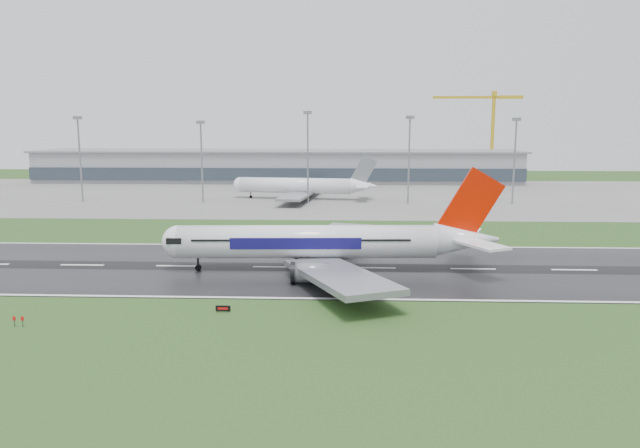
{
  "coord_description": "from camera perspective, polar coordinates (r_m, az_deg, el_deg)",
  "views": [
    {
      "loc": [
        34.05,
        -116.96,
        28.76
      ],
      "look_at": [
        28.69,
        12.0,
        7.0
      ],
      "focal_mm": 33.27,
      "sensor_mm": 36.0,
      "label": 1
    }
  ],
  "objects": [
    {
      "name": "floodmast_1",
      "position": [
        238.58,
        -22.07,
        5.63
      ],
      "size": [
        0.64,
        0.64,
        30.54
      ],
      "primitive_type": "cylinder",
      "color": "gray",
      "rests_on": "ground"
    },
    {
      "name": "tower_crane",
      "position": [
        326.3,
        16.25,
        8.14
      ],
      "size": [
        46.31,
        2.79,
        45.59
      ],
      "primitive_type": null,
      "rotation": [
        0.0,
        0.0,
        -0.01
      ],
      "color": "gold",
      "rests_on": "ground"
    },
    {
      "name": "apron",
      "position": [
        246.03,
        -5.6,
        2.82
      ],
      "size": [
        400.0,
        130.0,
        0.08
      ],
      "primitive_type": "cube",
      "color": "slate",
      "rests_on": "ground"
    },
    {
      "name": "runway",
      "position": [
        125.16,
        -13.51,
        -3.96
      ],
      "size": [
        400.0,
        45.0,
        0.1
      ],
      "primitive_type": "cube",
      "color": "black",
      "rests_on": "ground"
    },
    {
      "name": "parked_airliner",
      "position": [
        229.68,
        -1.83,
        4.5
      ],
      "size": [
        63.54,
        60.1,
        16.82
      ],
      "primitive_type": null,
      "rotation": [
        0.0,
        0.0,
        -0.12
      ],
      "color": "white",
      "rests_on": "apron"
    },
    {
      "name": "floodmast_4",
      "position": [
        218.63,
        8.55,
        5.94
      ],
      "size": [
        0.64,
        0.64,
        30.66
      ],
      "primitive_type": "cylinder",
      "color": "gray",
      "rests_on": "ground"
    },
    {
      "name": "floodmast_3",
      "position": [
        217.75,
        -1.19,
        6.25
      ],
      "size": [
        0.64,
        0.64,
        32.35
      ],
      "primitive_type": "cylinder",
      "color": "gray",
      "rests_on": "ground"
    },
    {
      "name": "terminal",
      "position": [
        304.62,
        -4.06,
        5.54
      ],
      "size": [
        240.0,
        36.0,
        15.0
      ],
      "primitive_type": "cube",
      "color": "gray",
      "rests_on": "ground"
    },
    {
      "name": "runway_sign",
      "position": [
        93.98,
        -9.31,
        -8.05
      ],
      "size": [
        2.31,
        0.65,
        1.04
      ],
      "primitive_type": null,
      "rotation": [
        0.0,
        0.0,
        -0.17
      ],
      "color": "black",
      "rests_on": "ground"
    },
    {
      "name": "main_airliner",
      "position": [
        116.27,
        1.06,
        0.23
      ],
      "size": [
        69.39,
        66.38,
        19.61
      ],
      "primitive_type": null,
      "rotation": [
        0.0,
        0.0,
        0.05
      ],
      "color": "white",
      "rests_on": "runway"
    },
    {
      "name": "ground",
      "position": [
        125.17,
        -13.51,
        -3.98
      ],
      "size": [
        520.0,
        520.0,
        0.0
      ],
      "primitive_type": "plane",
      "color": "#234419",
      "rests_on": "ground"
    },
    {
      "name": "floodmast_5",
      "position": [
        225.85,
        18.18,
        5.59
      ],
      "size": [
        0.64,
        0.64,
        29.93
      ],
      "primitive_type": "cylinder",
      "color": "gray",
      "rests_on": "ground"
    },
    {
      "name": "floodmast_2",
      "position": [
        223.72,
        -11.3,
        5.72
      ],
      "size": [
        0.64,
        0.64,
        28.92
      ],
      "primitive_type": "cylinder",
      "color": "gray",
      "rests_on": "ground"
    }
  ]
}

